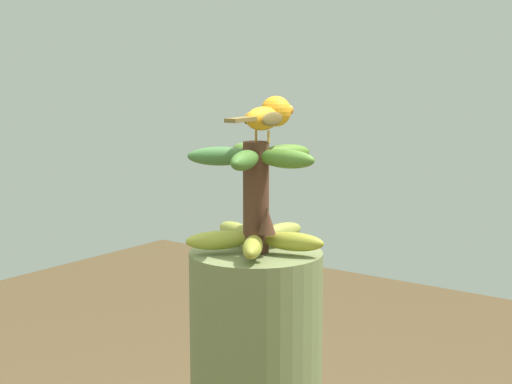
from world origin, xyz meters
name	(u,v)px	position (x,y,z in m)	size (l,w,h in m)	color
banana_bunch	(256,198)	(0.00, 0.00, 1.31)	(0.29, 0.29, 0.23)	#4C2D1E
perched_bird	(269,115)	(-0.02, 0.02, 1.48)	(0.22, 0.06, 0.09)	#C68933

